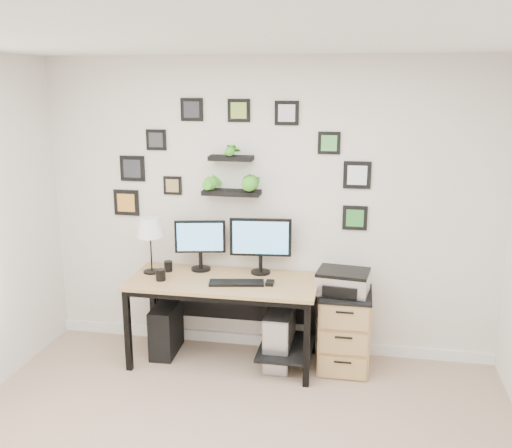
% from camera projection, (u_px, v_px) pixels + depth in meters
% --- Properties ---
extents(room, '(4.00, 4.00, 4.00)m').
position_uv_depth(room, '(267.00, 341.00, 5.28)').
color(room, tan).
rests_on(room, ground).
extents(desk, '(1.60, 0.70, 0.75)m').
position_uv_depth(desk, '(228.00, 292.00, 4.88)').
color(desk, tan).
rests_on(desk, ground).
extents(monitor_left, '(0.44, 0.21, 0.45)m').
position_uv_depth(monitor_left, '(200.00, 241.00, 5.01)').
color(monitor_left, black).
rests_on(monitor_left, desk).
extents(monitor_right, '(0.53, 0.19, 0.50)m').
position_uv_depth(monitor_right, '(261.00, 241.00, 4.91)').
color(monitor_right, black).
rests_on(monitor_right, desk).
extents(keyboard, '(0.47, 0.22, 0.02)m').
position_uv_depth(keyboard, '(237.00, 283.00, 4.72)').
color(keyboard, black).
rests_on(keyboard, desk).
extents(mouse, '(0.07, 0.10, 0.03)m').
position_uv_depth(mouse, '(270.00, 283.00, 4.71)').
color(mouse, black).
rests_on(mouse, desk).
extents(table_lamp, '(0.24, 0.24, 0.49)m').
position_uv_depth(table_lamp, '(150.00, 229.00, 4.92)').
color(table_lamp, black).
rests_on(table_lamp, desk).
extents(mug, '(0.08, 0.08, 0.09)m').
position_uv_depth(mug, '(161.00, 275.00, 4.80)').
color(mug, black).
rests_on(mug, desk).
extents(pen_cup, '(0.07, 0.07, 0.09)m').
position_uv_depth(pen_cup, '(168.00, 266.00, 5.03)').
color(pen_cup, black).
rests_on(pen_cup, desk).
extents(pc_tower_black, '(0.22, 0.45, 0.45)m').
position_uv_depth(pc_tower_black, '(166.00, 329.00, 5.11)').
color(pc_tower_black, black).
rests_on(pc_tower_black, ground).
extents(pc_tower_grey, '(0.22, 0.49, 0.49)m').
position_uv_depth(pc_tower_grey, '(279.00, 337.00, 4.90)').
color(pc_tower_grey, gray).
rests_on(pc_tower_grey, ground).
extents(file_cabinet, '(0.43, 0.53, 0.67)m').
position_uv_depth(file_cabinet, '(344.00, 330.00, 4.83)').
color(file_cabinet, tan).
rests_on(file_cabinet, ground).
extents(printer, '(0.45, 0.38, 0.19)m').
position_uv_depth(printer, '(343.00, 282.00, 4.73)').
color(printer, silver).
rests_on(printer, file_cabinet).
extents(wall_decor, '(2.30, 0.18, 1.10)m').
position_uv_depth(wall_decor, '(233.00, 168.00, 4.89)').
color(wall_decor, black).
rests_on(wall_decor, ground).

